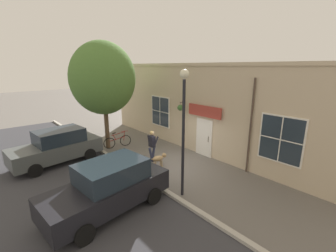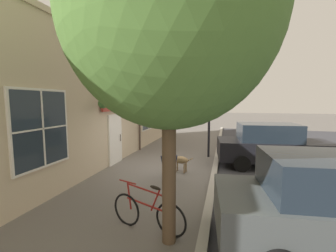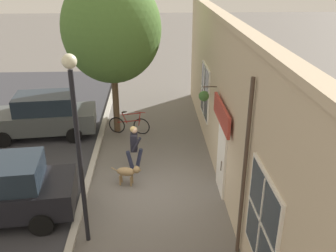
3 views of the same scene
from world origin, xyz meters
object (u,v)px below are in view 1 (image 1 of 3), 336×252
(street_lamp, at_px, (184,117))
(street_tree_by_curb, at_px, (102,81))
(pedestrian_walking, at_px, (152,143))
(leaning_bicycle, at_px, (118,141))
(parked_car_mid_block, at_px, (109,187))
(dog_on_leash, at_px, (159,158))
(parked_car_nearest_curb, at_px, (58,146))

(street_lamp, bearing_deg, street_tree_by_curb, -91.41)
(pedestrian_walking, bearing_deg, street_lamp, 72.15)
(leaning_bicycle, distance_m, parked_car_mid_block, 6.45)
(dog_on_leash, distance_m, street_lamp, 3.81)
(street_lamp, bearing_deg, pedestrian_walking, -107.85)
(street_tree_by_curb, height_order, leaning_bicycle, street_tree_by_curb)
(street_tree_by_curb, distance_m, parked_car_mid_block, 7.18)
(parked_car_nearest_curb, distance_m, street_lamp, 7.35)
(parked_car_mid_block, xyz_separation_m, street_lamp, (-2.57, 1.00, 2.26))
(dog_on_leash, relative_size, parked_car_mid_block, 0.22)
(leaning_bicycle, bearing_deg, parked_car_mid_block, 58.94)
(pedestrian_walking, distance_m, street_tree_by_curb, 4.71)
(leaning_bicycle, height_order, parked_car_mid_block, parked_car_mid_block)
(parked_car_mid_block, bearing_deg, pedestrian_walking, -146.92)
(street_tree_by_curb, bearing_deg, parked_car_nearest_curb, 7.19)
(dog_on_leash, bearing_deg, leaning_bicycle, -87.83)
(dog_on_leash, xyz_separation_m, street_tree_by_curb, (0.73, -4.25, 3.62))
(pedestrian_walking, xyz_separation_m, leaning_bicycle, (0.34, -3.13, -0.62))
(leaning_bicycle, xyz_separation_m, parked_car_nearest_curb, (3.47, 0.06, 0.50))
(street_tree_by_curb, bearing_deg, parked_car_mid_block, 64.82)
(dog_on_leash, xyz_separation_m, street_lamp, (0.90, 2.56, 2.67))
(dog_on_leash, relative_size, parked_car_nearest_curb, 0.22)
(street_tree_by_curb, relative_size, leaning_bicycle, 3.69)
(leaning_bicycle, distance_m, parked_car_nearest_curb, 3.50)
(street_lamp, bearing_deg, parked_car_mid_block, -21.25)
(dog_on_leash, xyz_separation_m, parked_car_mid_block, (3.47, 1.56, 0.42))
(dog_on_leash, distance_m, parked_car_nearest_curb, 5.32)
(parked_car_mid_block, distance_m, street_lamp, 3.56)
(pedestrian_walking, xyz_separation_m, street_tree_by_curb, (0.92, -3.43, 3.09))
(dog_on_leash, distance_m, leaning_bicycle, 3.95)
(dog_on_leash, relative_size, street_tree_by_curb, 0.16)
(street_tree_by_curb, distance_m, street_lamp, 6.88)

